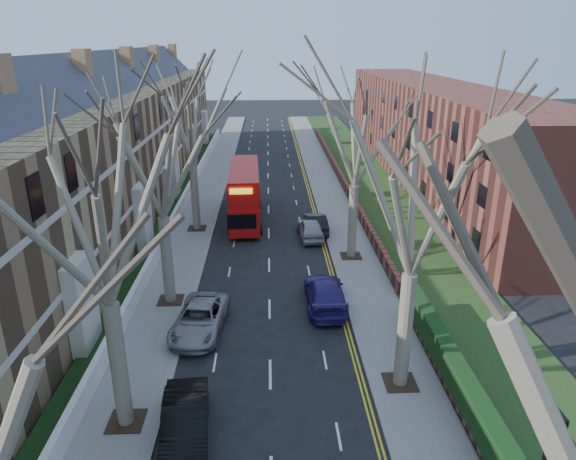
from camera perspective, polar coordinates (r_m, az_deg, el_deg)
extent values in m
cube|color=slate|center=(51.91, -8.86, 4.33)|extent=(3.00, 102.00, 0.12)
cube|color=slate|center=(51.90, 4.45, 4.51)|extent=(3.00, 102.00, 0.12)
cube|color=olive|center=(44.77, -20.36, 7.24)|extent=(9.00, 78.00, 10.00)
cube|color=#30323A|center=(43.92, -21.35, 14.85)|extent=(4.67, 78.00, 4.67)
cube|color=beige|center=(43.95, -14.58, 5.61)|extent=(0.12, 78.00, 0.35)
cube|color=beige|center=(43.22, -15.00, 10.09)|extent=(0.12, 78.00, 0.35)
cube|color=brown|center=(57.08, 15.87, 10.36)|extent=(8.00, 54.00, 10.00)
cube|color=brown|center=(55.81, 5.75, 6.15)|extent=(0.35, 54.00, 0.90)
cube|color=white|center=(44.41, -12.11, 2.09)|extent=(0.30, 78.00, 1.00)
cube|color=#1C3B15|center=(52.58, 9.35, 4.61)|extent=(6.00, 102.00, 0.06)
cube|color=black|center=(10.60, 27.59, -17.90)|extent=(0.18, 0.50, 0.22)
cylinder|color=#716751|center=(20.99, -18.29, -14.10)|extent=(0.64, 0.64, 5.25)
cube|color=#2D2116|center=(22.53, -17.52, -19.60)|extent=(1.40, 1.40, 0.05)
cylinder|color=#716751|center=(29.55, -13.28, -3.29)|extent=(0.64, 0.64, 5.07)
cube|color=#2D2116|center=(30.64, -12.90, -7.61)|extent=(1.40, 1.40, 0.05)
cylinder|color=#716751|center=(40.65, -10.29, 3.65)|extent=(0.60, 0.60, 5.25)
cube|color=#2D2116|center=(41.47, -10.06, 0.20)|extent=(1.40, 1.40, 0.05)
cylinder|color=#716751|center=(22.57, 12.84, -10.87)|extent=(0.64, 0.64, 5.25)
cube|color=#2D2116|center=(24.01, 12.33, -16.21)|extent=(1.40, 1.40, 0.05)
cylinder|color=#716751|center=(35.03, 7.18, 0.92)|extent=(0.60, 0.60, 5.07)
cube|color=#2D2116|center=(35.94, 7.01, -2.87)|extent=(1.40, 1.40, 0.05)
cube|color=#AF0E0C|center=(42.85, -4.82, 2.90)|extent=(2.72, 10.51, 2.09)
cube|color=#AF0E0C|center=(42.30, -4.90, 5.47)|extent=(2.70, 9.99, 1.90)
cube|color=black|center=(42.73, -4.83, 3.44)|extent=(2.71, 9.68, 0.85)
cube|color=black|center=(42.27, -4.90, 5.60)|extent=(2.70, 9.47, 0.85)
imported|color=black|center=(20.88, -11.36, -20.32)|extent=(2.13, 4.92, 1.57)
imported|color=gray|center=(27.26, -9.78, -9.70)|extent=(2.95, 5.45, 1.45)
imported|color=navy|center=(29.28, 4.15, -7.06)|extent=(2.23, 5.42, 1.57)
imported|color=#999AA1|center=(39.05, 2.51, 0.18)|extent=(1.95, 4.48, 1.50)
imported|color=black|center=(40.35, 3.09, 0.80)|extent=(1.73, 4.42, 1.43)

